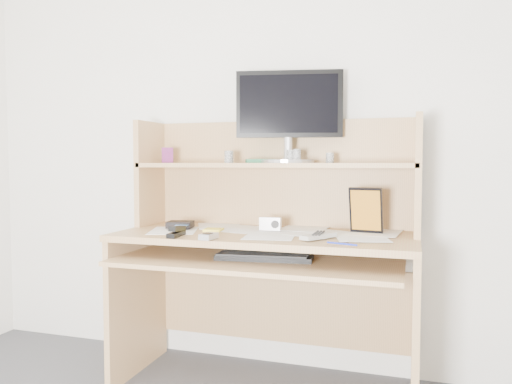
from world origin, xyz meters
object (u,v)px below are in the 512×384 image
(tv_remote, at_px, (318,236))
(monitor, at_px, (289,114))
(keyboard, at_px, (265,256))
(desk, at_px, (269,242))
(game_case, at_px, (366,210))

(tv_remote, xyz_separation_m, monitor, (-0.21, 0.31, 0.56))
(keyboard, relative_size, monitor, 0.85)
(desk, relative_size, monitor, 2.67)
(desk, distance_m, monitor, 0.64)
(keyboard, distance_m, monitor, 0.73)
(game_case, bearing_deg, monitor, 176.10)
(monitor, bearing_deg, tv_remote, -66.86)
(keyboard, distance_m, game_case, 0.52)
(tv_remote, bearing_deg, desk, 174.97)
(game_case, bearing_deg, tv_remote, -120.56)
(desk, height_order, game_case, desk)
(desk, distance_m, keyboard, 0.20)
(monitor, bearing_deg, desk, -134.11)
(desk, bearing_deg, game_case, 2.72)
(desk, relative_size, keyboard, 3.14)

